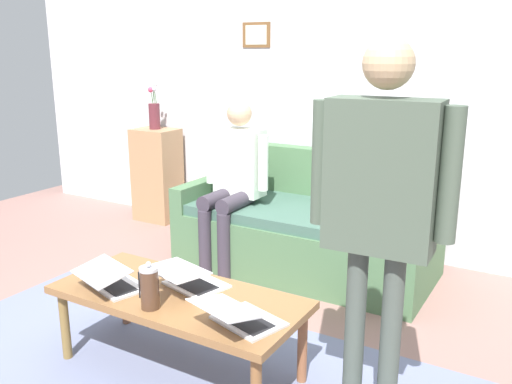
{
  "coord_description": "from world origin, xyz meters",
  "views": [
    {
      "loc": [
        -1.64,
        2.06,
        1.65
      ],
      "look_at": [
        0.0,
        -0.72,
        0.8
      ],
      "focal_mm": 38.06,
      "sensor_mm": 36.0,
      "label": 1
    }
  ],
  "objects_px": {
    "couch": "(308,230)",
    "laptop_center": "(190,280)",
    "person_seated": "(234,174)",
    "side_shelf": "(157,175)",
    "coffee_table": "(178,301)",
    "flower_vase": "(154,114)",
    "french_press": "(150,287)",
    "laptop_right": "(241,316)",
    "laptop_left": "(112,281)",
    "person_standing": "(381,196)"
  },
  "relations": [
    {
      "from": "laptop_left",
      "to": "person_standing",
      "type": "xyz_separation_m",
      "value": [
        -1.35,
        -0.17,
        0.61
      ]
    },
    {
      "from": "side_shelf",
      "to": "flower_vase",
      "type": "relative_size",
      "value": 2.07
    },
    {
      "from": "coffee_table",
      "to": "person_standing",
      "type": "xyz_separation_m",
      "value": [
        -1.02,
        -0.04,
        0.69
      ]
    },
    {
      "from": "coffee_table",
      "to": "person_standing",
      "type": "bearing_deg",
      "value": -177.49
    },
    {
      "from": "flower_vase",
      "to": "person_standing",
      "type": "height_order",
      "value": "person_standing"
    },
    {
      "from": "laptop_right",
      "to": "flower_vase",
      "type": "relative_size",
      "value": 0.98
    },
    {
      "from": "laptop_center",
      "to": "french_press",
      "type": "height_order",
      "value": "french_press"
    },
    {
      "from": "couch",
      "to": "coffee_table",
      "type": "distance_m",
      "value": 1.62
    },
    {
      "from": "coffee_table",
      "to": "flower_vase",
      "type": "relative_size",
      "value": 3.03
    },
    {
      "from": "laptop_right",
      "to": "person_seated",
      "type": "xyz_separation_m",
      "value": [
        1.01,
        -1.51,
        0.24
      ]
    },
    {
      "from": "laptop_center",
      "to": "person_standing",
      "type": "distance_m",
      "value": 1.17
    },
    {
      "from": "person_seated",
      "to": "french_press",
      "type": "bearing_deg",
      "value": 108.71
    },
    {
      "from": "french_press",
      "to": "side_shelf",
      "type": "relative_size",
      "value": 0.26
    },
    {
      "from": "coffee_table",
      "to": "laptop_right",
      "type": "height_order",
      "value": "laptop_right"
    },
    {
      "from": "coffee_table",
      "to": "flower_vase",
      "type": "distance_m",
      "value": 2.8
    },
    {
      "from": "side_shelf",
      "to": "person_seated",
      "type": "xyz_separation_m",
      "value": [
        -1.3,
        0.61,
        0.27
      ]
    },
    {
      "from": "coffee_table",
      "to": "side_shelf",
      "type": "xyz_separation_m",
      "value": [
        1.85,
        -2.0,
        0.06
      ]
    },
    {
      "from": "person_seated",
      "to": "flower_vase",
      "type": "bearing_deg",
      "value": -25.08
    },
    {
      "from": "laptop_center",
      "to": "coffee_table",
      "type": "bearing_deg",
      "value": 79.81
    },
    {
      "from": "french_press",
      "to": "couch",
      "type": "bearing_deg",
      "value": -89.6
    },
    {
      "from": "couch",
      "to": "laptop_left",
      "type": "bearing_deg",
      "value": 79.95
    },
    {
      "from": "flower_vase",
      "to": "laptop_center",
      "type": "bearing_deg",
      "value": 134.18
    },
    {
      "from": "couch",
      "to": "laptop_center",
      "type": "xyz_separation_m",
      "value": [
        -0.04,
        1.53,
        0.18
      ]
    },
    {
      "from": "coffee_table",
      "to": "laptop_right",
      "type": "xyz_separation_m",
      "value": [
        -0.46,
        0.12,
        0.09
      ]
    },
    {
      "from": "couch",
      "to": "laptop_right",
      "type": "bearing_deg",
      "value": 105.47
    },
    {
      "from": "side_shelf",
      "to": "flower_vase",
      "type": "bearing_deg",
      "value": 109.11
    },
    {
      "from": "laptop_center",
      "to": "person_seated",
      "type": "distance_m",
      "value": 1.44
    },
    {
      "from": "laptop_left",
      "to": "laptop_right",
      "type": "bearing_deg",
      "value": -179.64
    },
    {
      "from": "laptop_left",
      "to": "laptop_right",
      "type": "height_order",
      "value": "laptop_right"
    },
    {
      "from": "coffee_table",
      "to": "person_standing",
      "type": "distance_m",
      "value": 1.23
    },
    {
      "from": "couch",
      "to": "person_seated",
      "type": "xyz_separation_m",
      "value": [
        0.52,
        0.23,
        0.42
      ]
    },
    {
      "from": "coffee_table",
      "to": "person_seated",
      "type": "height_order",
      "value": "person_seated"
    },
    {
      "from": "couch",
      "to": "coffee_table",
      "type": "xyz_separation_m",
      "value": [
        -0.02,
        1.62,
        0.09
      ]
    },
    {
      "from": "laptop_left",
      "to": "person_standing",
      "type": "bearing_deg",
      "value": -172.86
    },
    {
      "from": "couch",
      "to": "laptop_right",
      "type": "distance_m",
      "value": 1.81
    },
    {
      "from": "laptop_left",
      "to": "person_standing",
      "type": "height_order",
      "value": "person_standing"
    },
    {
      "from": "person_standing",
      "to": "laptop_center",
      "type": "bearing_deg",
      "value": -2.28
    },
    {
      "from": "laptop_left",
      "to": "person_seated",
      "type": "height_order",
      "value": "person_seated"
    },
    {
      "from": "laptop_right",
      "to": "flower_vase",
      "type": "xyz_separation_m",
      "value": [
        2.3,
        -2.12,
        0.57
      ]
    },
    {
      "from": "flower_vase",
      "to": "person_standing",
      "type": "relative_size",
      "value": 0.26
    },
    {
      "from": "laptop_left",
      "to": "flower_vase",
      "type": "xyz_separation_m",
      "value": [
        1.51,
        -2.12,
        0.58
      ]
    },
    {
      "from": "laptop_left",
      "to": "person_standing",
      "type": "distance_m",
      "value": 1.49
    },
    {
      "from": "coffee_table",
      "to": "couch",
      "type": "bearing_deg",
      "value": -89.15
    },
    {
      "from": "couch",
      "to": "laptop_right",
      "type": "xyz_separation_m",
      "value": [
        -0.48,
        1.74,
        0.18
      ]
    },
    {
      "from": "laptop_right",
      "to": "flower_vase",
      "type": "height_order",
      "value": "flower_vase"
    },
    {
      "from": "laptop_center",
      "to": "person_standing",
      "type": "height_order",
      "value": "person_standing"
    },
    {
      "from": "laptop_left",
      "to": "side_shelf",
      "type": "bearing_deg",
      "value": -54.55
    },
    {
      "from": "laptop_center",
      "to": "person_seated",
      "type": "relative_size",
      "value": 0.33
    },
    {
      "from": "laptop_right",
      "to": "french_press",
      "type": "distance_m",
      "value": 0.48
    },
    {
      "from": "coffee_table",
      "to": "laptop_left",
      "type": "relative_size",
      "value": 3.42
    }
  ]
}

